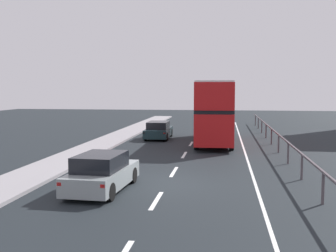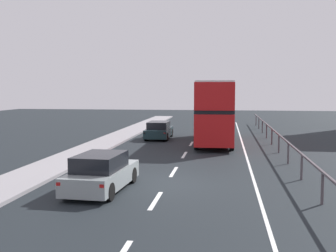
{
  "view_description": "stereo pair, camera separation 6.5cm",
  "coord_description": "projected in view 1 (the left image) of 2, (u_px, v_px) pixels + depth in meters",
  "views": [
    {
      "loc": [
        2.29,
        -16.59,
        3.83
      ],
      "look_at": [
        -0.65,
        5.09,
        1.89
      ],
      "focal_mm": 44.44,
      "sensor_mm": 36.0,
      "label": 1
    },
    {
      "loc": [
        2.35,
        -16.58,
        3.83
      ],
      "look_at": [
        -0.65,
        5.09,
        1.89
      ],
      "focal_mm": 44.44,
      "sensor_mm": 36.0,
      "label": 2
    }
  ],
  "objects": [
    {
      "name": "double_decker_bus_red",
      "position": [
        214.0,
        110.0,
        29.51
      ],
      "size": [
        2.64,
        10.1,
        4.36
      ],
      "rotation": [
        0.0,
        0.0,
        0.02
      ],
      "color": "#B11315",
      "rests_on": "ground"
    },
    {
      "name": "lane_paint_markings",
      "position": [
        222.0,
        153.0,
        25.0
      ],
      "size": [
        3.71,
        46.0,
        0.01
      ],
      "color": "silver",
      "rests_on": "ground"
    },
    {
      "name": "bridge_side_railing",
      "position": [
        279.0,
        138.0,
        25.08
      ],
      "size": [
        0.1,
        42.0,
        1.13
      ],
      "color": "#4E454B",
      "rests_on": "ground"
    },
    {
      "name": "near_sidewalk_kerb",
      "position": [
        28.0,
        177.0,
        17.82
      ],
      "size": [
        2.36,
        80.0,
        0.14
      ],
      "primitive_type": "cube",
      "color": "gray",
      "rests_on": "ground"
    },
    {
      "name": "ground_plane",
      "position": [
        167.0,
        184.0,
        17.03
      ],
      "size": [
        75.45,
        120.0,
        0.1
      ],
      "primitive_type": "cube",
      "color": "black"
    },
    {
      "name": "hatchback_car_near",
      "position": [
        102.0,
        173.0,
        15.69
      ],
      "size": [
        1.97,
        4.34,
        1.43
      ],
      "rotation": [
        0.0,
        0.0,
        -0.06
      ],
      "color": "gray",
      "rests_on": "ground"
    },
    {
      "name": "sedan_car_ahead",
      "position": [
        159.0,
        130.0,
        32.29
      ],
      "size": [
        1.79,
        4.39,
        1.34
      ],
      "rotation": [
        0.0,
        0.0,
        0.01
      ],
      "color": "#172A2F",
      "rests_on": "ground"
    }
  ]
}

